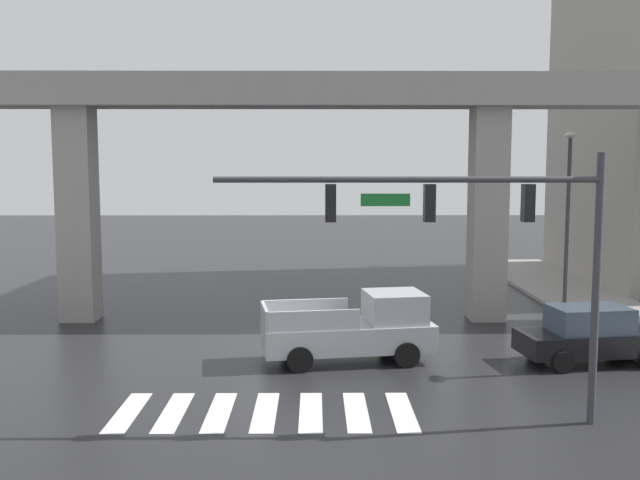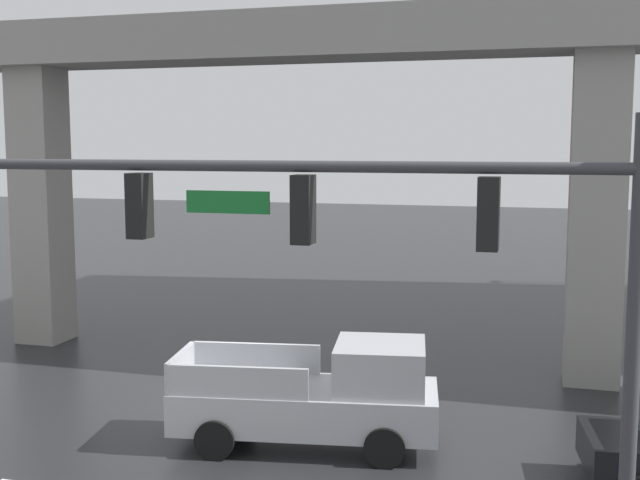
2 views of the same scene
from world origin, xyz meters
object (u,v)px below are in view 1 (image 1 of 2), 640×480
Objects in this scene: sedan_black at (591,335)px; street_lamp_mid_block at (568,198)px; pickup_truck at (357,329)px; fire_hydrant at (590,315)px; traffic_signal_mast at (480,226)px; street_lamp_far_north at (492,188)px.

sedan_black is 0.62× the size of street_lamp_mid_block.
pickup_truck is 6.27× the size of fire_hydrant.
pickup_truck is 6.80m from traffic_signal_mast.
street_lamp_far_north is 17.06m from fire_hydrant.
traffic_signal_mast is at bearing -123.09° from fire_hydrant.
sedan_black is (6.97, -0.28, -0.14)m from pickup_truck.
traffic_signal_mast is at bearing -132.49° from sedan_black.
sedan_black is 7.72m from traffic_signal_mast.
pickup_truck is 0.74× the size of street_lamp_mid_block.
sedan_black is 9.66m from street_lamp_mid_block.
sedan_black reaches higher than fire_hydrant.
street_lamp_far_north is at bearing 88.62° from fire_hydrant.
pickup_truck is 0.61× the size of traffic_signal_mast.
pickup_truck reaches higher than fire_hydrant.
fire_hydrant is at bearing 27.45° from pickup_truck.
pickup_truck is 0.74× the size of street_lamp_far_north.
street_lamp_far_north reaches higher than traffic_signal_mast.
fire_hydrant is at bearing -91.38° from street_lamp_far_north.
traffic_signal_mast reaches higher than pickup_truck.
pickup_truck is at bearing -137.81° from street_lamp_mid_block.
street_lamp_mid_block is at bearing 83.95° from fire_hydrant.
fire_hydrant is at bearing 56.91° from traffic_signal_mast.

